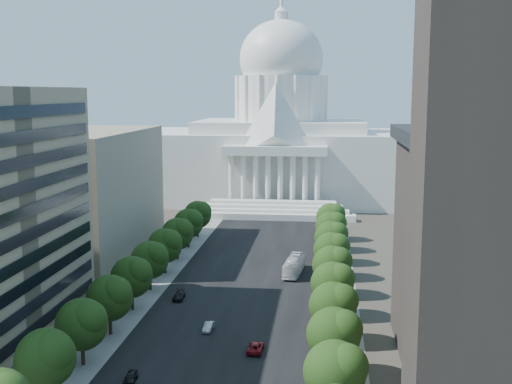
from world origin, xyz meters
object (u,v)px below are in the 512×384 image
(car_dark_a, at_px, (131,377))
(car_red, at_px, (255,347))
(car_silver, at_px, (209,327))
(city_bus, at_px, (294,266))
(car_dark_b, at_px, (179,296))

(car_dark_a, xyz_separation_m, car_red, (15.81, 12.13, 0.04))
(car_silver, relative_size, car_red, 0.79)
(car_red, bearing_deg, city_bus, -92.99)
(car_dark_a, relative_size, city_bus, 0.29)
(car_silver, relative_size, city_bus, 0.30)
(car_dark_a, xyz_separation_m, car_dark_b, (-1.43, 35.36, 0.04))
(car_dark_a, height_order, car_red, car_red)
(car_dark_a, distance_m, city_bus, 58.54)
(car_silver, distance_m, car_red, 11.70)
(car_red, distance_m, city_bus, 43.22)
(car_dark_a, bearing_deg, car_red, 32.71)
(car_dark_a, bearing_deg, city_bus, 65.71)
(car_red, xyz_separation_m, car_dark_b, (-17.24, 23.23, -0.00))
(car_dark_a, distance_m, car_silver, 21.19)
(car_red, distance_m, car_dark_b, 28.93)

